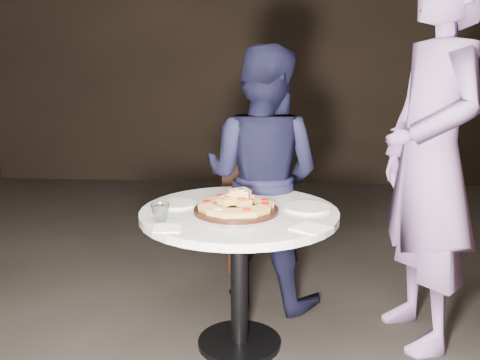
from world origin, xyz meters
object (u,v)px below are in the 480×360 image
object	(u,v)px
chair_far	(259,198)
diner_navy	(262,178)
focaccia_pile	(237,203)
water_glass	(160,212)
serving_board	(236,210)
diner_teal	(430,159)
table	(239,236)

from	to	relation	value
chair_far	diner_navy	bearing A→B (deg)	110.85
focaccia_pile	diner_navy	world-z (taller)	diner_navy
water_glass	chair_far	xyz separation A→B (m)	(0.39, 1.11, -0.23)
serving_board	diner_navy	world-z (taller)	diner_navy
serving_board	water_glass	size ratio (longest dim) A/B	4.72
focaccia_pile	chair_far	xyz separation A→B (m)	(0.07, 0.95, -0.23)
chair_far	diner_teal	size ratio (longest dim) A/B	0.48
serving_board	water_glass	world-z (taller)	water_glass
serving_board	chair_far	distance (m)	0.97
diner_teal	chair_far	bearing A→B (deg)	-146.18
focaccia_pile	diner_navy	distance (m)	0.57
diner_navy	water_glass	bearing A→B (deg)	80.89
diner_navy	diner_teal	bearing A→B (deg)	175.03
serving_board	diner_navy	bearing A→B (deg)	79.89
table	focaccia_pile	xyz separation A→B (m)	(-0.01, -0.03, 0.17)
chair_far	table	bearing A→B (deg)	103.21
focaccia_pile	diner_navy	xyz separation A→B (m)	(0.10, 0.56, -0.01)
water_glass	diner_teal	world-z (taller)	diner_teal
focaccia_pile	water_glass	distance (m)	0.35
table	chair_far	bearing A→B (deg)	86.18
diner_navy	focaccia_pile	bearing A→B (deg)	100.93
table	diner_navy	world-z (taller)	diner_navy
diner_teal	serving_board	bearing A→B (deg)	-91.56
diner_navy	diner_teal	distance (m)	0.90
serving_board	diner_navy	distance (m)	0.57
table	chair_far	size ratio (longest dim) A/B	1.10
focaccia_pile	chair_far	world-z (taller)	chair_far
serving_board	focaccia_pile	distance (m)	0.03
focaccia_pile	chair_far	bearing A→B (deg)	85.71
focaccia_pile	diner_navy	size ratio (longest dim) A/B	0.24
serving_board	diner_teal	world-z (taller)	diner_teal
diner_navy	diner_teal	size ratio (longest dim) A/B	0.79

